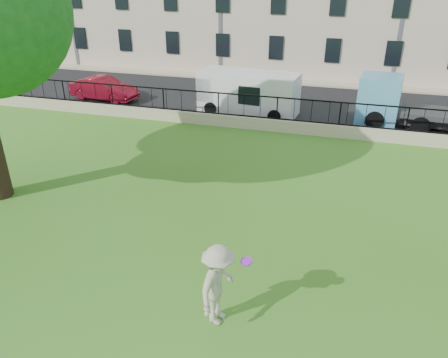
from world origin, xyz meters
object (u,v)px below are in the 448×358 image
(man, at_px, (218,285))
(blue_truck, at_px, (420,104))
(frisbee, at_px, (246,261))
(red_sedan, at_px, (104,89))
(white_van, at_px, (248,93))

(man, relative_size, blue_truck, 0.35)
(frisbee, xyz_separation_m, red_sedan, (-12.51, 15.51, -1.03))
(blue_truck, bearing_deg, frisbee, -101.50)
(man, height_order, red_sedan, man)
(man, relative_size, white_van, 0.39)
(frisbee, relative_size, white_van, 0.05)
(white_van, xyz_separation_m, blue_truck, (8.75, 0.00, 0.11))
(white_van, bearing_deg, frisbee, -70.77)
(red_sedan, distance_m, blue_truck, 17.76)
(frisbee, height_order, blue_truck, blue_truck)
(blue_truck, bearing_deg, white_van, -172.66)
(red_sedan, relative_size, blue_truck, 0.71)
(man, xyz_separation_m, frisbee, (0.60, 0.15, 0.68))
(white_van, bearing_deg, red_sedan, -174.48)
(white_van, distance_m, blue_truck, 8.75)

